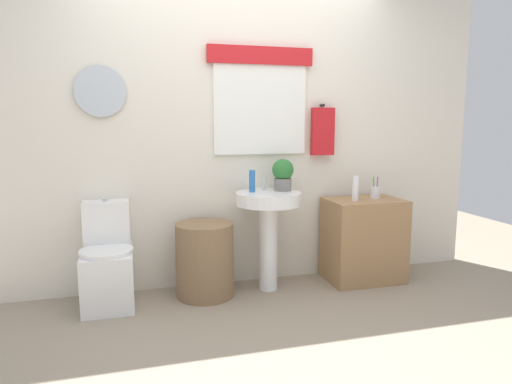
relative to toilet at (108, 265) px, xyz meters
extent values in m
plane|color=gray|center=(1.04, -0.88, -0.30)|extent=(8.00, 8.00, 0.00)
cube|color=silver|center=(1.04, 0.27, 1.00)|extent=(4.40, 0.10, 2.60)
cube|color=white|center=(1.24, 0.20, 1.16)|extent=(0.78, 0.03, 0.73)
cube|color=red|center=(1.24, 0.19, 1.58)|extent=(0.88, 0.04, 0.14)
cylinder|color=silver|center=(0.00, 0.20, 1.28)|extent=(0.37, 0.03, 0.37)
cylinder|color=black|center=(1.78, 0.19, 1.19)|extent=(0.02, 0.06, 0.02)
cube|color=red|center=(1.78, 0.17, 0.97)|extent=(0.20, 0.05, 0.40)
cube|color=white|center=(0.00, -0.03, -0.09)|extent=(0.36, 0.50, 0.41)
cylinder|color=white|center=(0.00, -0.09, 0.13)|extent=(0.38, 0.38, 0.03)
cube|color=white|center=(0.00, 0.14, 0.29)|extent=(0.34, 0.18, 0.35)
cylinder|color=silver|center=(0.00, 0.14, 0.47)|extent=(0.04, 0.04, 0.02)
cylinder|color=#846647|center=(0.72, -0.03, -0.01)|extent=(0.45, 0.45, 0.58)
cylinder|color=white|center=(1.24, -0.03, 0.05)|extent=(0.15, 0.15, 0.70)
cylinder|color=white|center=(1.24, -0.03, 0.45)|extent=(0.52, 0.52, 0.10)
cylinder|color=silver|center=(1.24, 0.09, 0.55)|extent=(0.03, 0.03, 0.10)
cube|color=#9E754C|center=(2.09, -0.03, 0.06)|extent=(0.63, 0.44, 0.71)
cylinder|color=#2D6BB7|center=(1.12, 0.02, 0.59)|extent=(0.05, 0.05, 0.17)
cylinder|color=slate|center=(1.38, 0.03, 0.55)|extent=(0.14, 0.14, 0.10)
sphere|color=#2D7033|center=(1.38, 0.03, 0.67)|extent=(0.18, 0.18, 0.18)
cylinder|color=white|center=(1.98, -0.07, 0.51)|extent=(0.05, 0.05, 0.21)
cylinder|color=silver|center=(2.20, -0.01, 0.46)|extent=(0.08, 0.08, 0.10)
cylinder|color=purple|center=(2.22, -0.01, 0.50)|extent=(0.01, 0.02, 0.18)
cylinder|color=green|center=(2.18, -0.01, 0.50)|extent=(0.01, 0.03, 0.18)
camera|label=1|loc=(0.18, -3.43, 1.05)|focal=31.95mm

